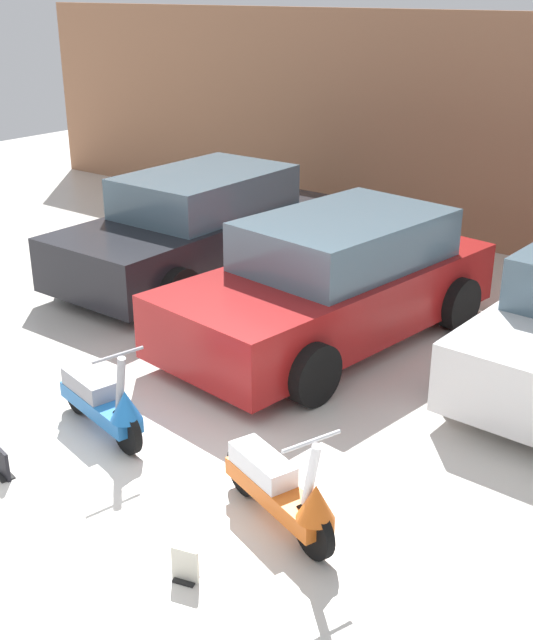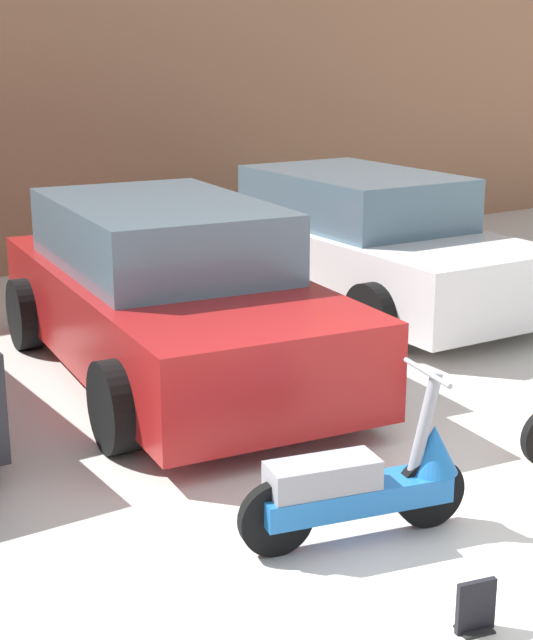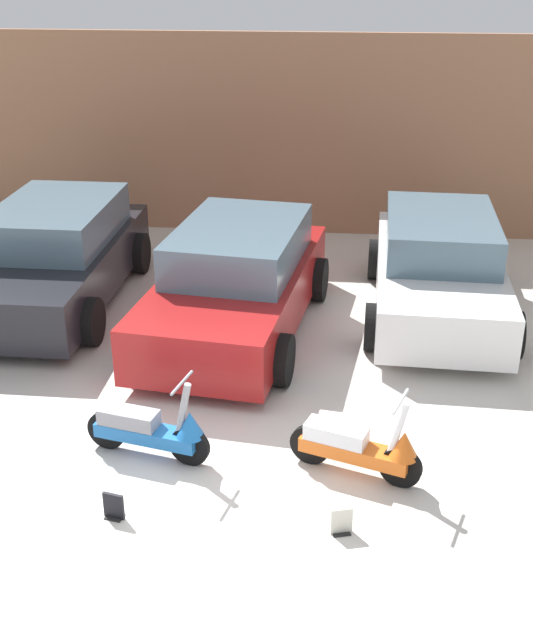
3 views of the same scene
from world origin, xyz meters
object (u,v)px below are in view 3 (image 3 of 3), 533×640
Objects in this scene: placard_near_right_scooter at (341,522)px; car_rear_right at (438,268)px; car_rear_left at (55,256)px; car_rear_center at (236,282)px; scooter_front_right at (361,446)px; placard_near_left_scooter at (114,507)px; scooter_front_left at (152,429)px.

car_rear_right is at bearing 75.78° from placard_near_right_scooter.
car_rear_left is 16.23× the size of placard_near_right_scooter.
car_rear_center reaches higher than car_rear_right.
scooter_front_right is 4.25m from car_rear_right.
placard_near_right_scooter is (-1.26, -4.98, -0.55)m from car_rear_right.
scooter_front_right is 0.31× the size of car_rear_left.
car_rear_center is at bearing 75.28° from car_rear_left.
car_rear_center is 4.19m from placard_near_left_scooter.
car_rear_center is 2.88m from car_rear_right.
scooter_front_left is 0.32× the size of car_rear_right.
car_rear_left is 2.84m from car_rear_center.
car_rear_center is 16.87× the size of placard_near_left_scooter.
car_rear_center reaches higher than placard_near_left_scooter.
car_rear_right is 5.17m from placard_near_right_scooter.
scooter_front_right is 5.01× the size of placard_near_right_scooter.
scooter_front_right is 0.30× the size of car_rear_center.
car_rear_center reaches higher than placard_near_right_scooter.
car_rear_left reaches higher than placard_near_left_scooter.
car_rear_right is (1.10, 4.09, 0.33)m from scooter_front_right.
scooter_front_left is 0.32× the size of car_rear_left.
placard_near_left_scooter is at bearing -31.80° from car_rear_right.
scooter_front_right is 3.64m from car_rear_center.
placard_near_left_scooter is 1.00× the size of placard_near_right_scooter.
placard_near_right_scooter is (1.93, -1.00, -0.22)m from scooter_front_left.
placard_near_right_scooter is (2.07, -0.00, 0.00)m from placard_near_left_scooter.
car_rear_left is 5.50m from car_rear_right.
car_rear_right is (5.50, 0.15, -0.03)m from car_rear_left.
scooter_front_right is 5.01× the size of placard_near_left_scooter.
scooter_front_right is 2.41m from placard_near_left_scooter.
car_rear_left is 6.45m from placard_near_right_scooter.
car_rear_left is (-4.40, 3.95, 0.35)m from scooter_front_right.
car_rear_right is 15.84× the size of placard_near_left_scooter.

